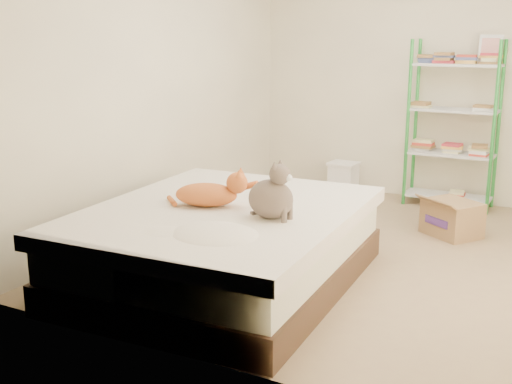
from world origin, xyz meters
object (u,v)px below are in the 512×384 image
Objects in this scene: shelf_unit at (454,120)px; grey_cat at (271,190)px; orange_cat at (206,192)px; white_bin at (343,178)px; bed at (224,245)px; cardboard_box at (452,218)px.

grey_cat is at bearing -100.43° from shelf_unit.
shelf_unit reaches higher than orange_cat.
grey_cat is at bearing -78.61° from white_bin.
shelf_unit reaches higher than bed.
bed is 3.15m from shelf_unit.
white_bin is (-0.06, 2.92, -0.48)m from orange_cat.
orange_cat is 1.48× the size of white_bin.
cardboard_box is at bearing -76.29° from shelf_unit.
bed is 2.26m from cardboard_box.
cardboard_box reaches higher than white_bin.
grey_cat is 3.09m from white_bin.
orange_cat is at bearing -110.38° from shelf_unit.
grey_cat reaches higher than white_bin.
bed is 0.41m from orange_cat.
bed is 4.35× the size of orange_cat.
orange_cat is 2.40m from cardboard_box.
orange_cat is 0.55m from grey_cat.
grey_cat is (0.54, -0.06, 0.08)m from orange_cat.
shelf_unit is (0.97, 2.93, 0.62)m from bed.
bed is 2.91m from white_bin.
grey_cat is at bearing -78.16° from cardboard_box.
white_bin is at bearing 69.98° from orange_cat.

